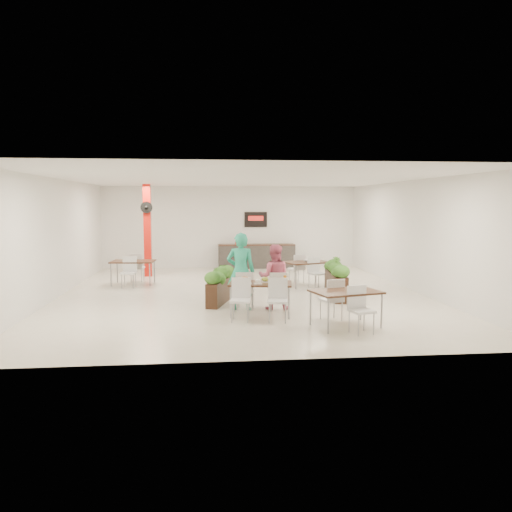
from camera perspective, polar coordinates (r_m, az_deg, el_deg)
The scene contains 12 objects.
ground at distance 14.06m, azimuth -1.61°, elevation -4.35°, with size 12.00×12.00×0.00m, color beige.
room_shell at distance 13.84m, azimuth -1.64°, elevation 3.85°, with size 10.10×12.10×3.22m.
red_column at distance 17.72m, azimuth -12.29°, elevation 3.00°, with size 0.40×0.41×3.20m.
service_counter at distance 19.66m, azimuth 0.06°, elevation 0.06°, with size 3.00×0.64×2.20m.
main_table at distance 11.28m, azimuth 0.47°, elevation -3.65°, with size 1.51×1.80×0.92m.
diner_man at distance 11.85m, azimuth -1.75°, elevation -1.78°, with size 0.67×0.44×1.85m, color #26A783.
diner_woman at distance 11.95m, azimuth 2.08°, elevation -2.41°, with size 0.76×0.59×1.56m, color #D8607F.
planter_left at distance 12.83m, azimuth -4.08°, elevation -3.07°, with size 0.82×1.85×0.99m.
planter_right at distance 13.70m, azimuth 9.11°, elevation -2.53°, with size 0.58×2.09×1.10m.
side_table_a at distance 16.07m, azimuth -13.89°, elevation -0.93°, with size 1.38×1.65×0.92m.
side_table_b at distance 15.46m, azimuth 5.78°, elevation -1.04°, with size 1.53×1.67×0.92m.
side_table_c at distance 10.42m, azimuth 10.23°, elevation -4.54°, with size 1.52×1.67×0.92m.
Camera 1 is at (-1.02, -13.79, 2.53)m, focal length 35.00 mm.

